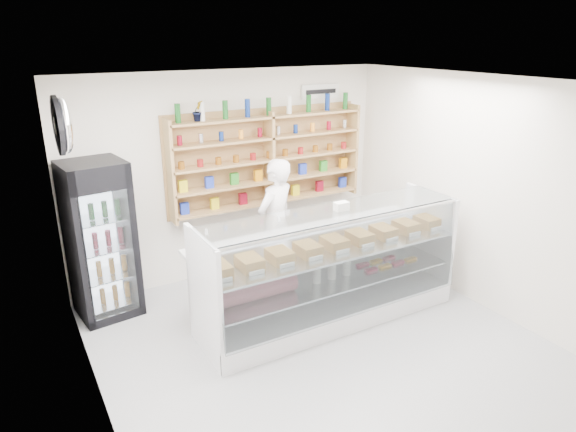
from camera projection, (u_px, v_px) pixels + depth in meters
room at (337, 233)px, 4.96m from camera, size 5.00×5.00×5.00m
display_counter at (328, 289)px, 6.07m from camera, size 3.13×0.93×1.36m
shop_worker at (276, 224)px, 6.72m from camera, size 0.75×0.64×1.74m
drinks_cooler at (101, 240)px, 5.99m from camera, size 0.75×0.74×1.89m
wall_shelving at (269, 159)px, 7.05m from camera, size 2.84×0.28×1.33m
potted_plant at (198, 111)px, 6.34m from camera, size 0.14×0.11×0.26m
security_mirror at (64, 125)px, 4.57m from camera, size 0.15×0.50×0.50m
wall_sign at (320, 91)px, 7.29m from camera, size 0.62×0.03×0.20m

